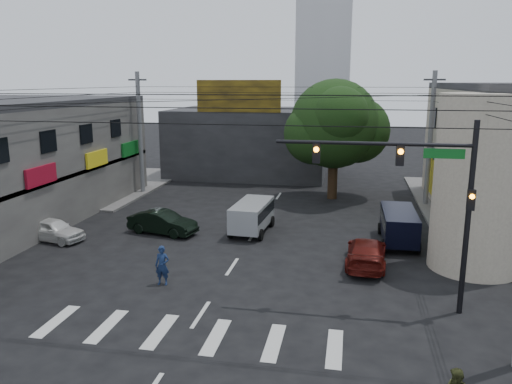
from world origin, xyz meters
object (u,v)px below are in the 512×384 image
(traffic_gantry, at_px, (422,185))
(dark_sedan, at_px, (163,222))
(utility_pole_far_left, at_px, (140,134))
(traffic_officer, at_px, (162,265))
(silver_minivan, at_px, (252,217))
(white_compact, at_px, (53,230))
(maroon_sedan, at_px, (366,252))
(navy_van, at_px, (399,227))
(utility_pole_far_right, at_px, (430,140))
(street_tree, at_px, (334,124))

(traffic_gantry, xyz_separation_m, dark_sedan, (-12.93, 7.34, -4.17))
(utility_pole_far_left, xyz_separation_m, traffic_officer, (8.08, -16.57, -3.75))
(utility_pole_far_left, height_order, silver_minivan, utility_pole_far_left)
(white_compact, xyz_separation_m, maroon_sedan, (16.66, -0.59, 0.03))
(white_compact, height_order, maroon_sedan, maroon_sedan)
(utility_pole_far_left, xyz_separation_m, maroon_sedan, (16.66, -12.59, -3.96))
(utility_pole_far_left, bearing_deg, white_compact, -90.00)
(utility_pole_far_left, relative_size, silver_minivan, 2.21)
(traffic_gantry, bearing_deg, navy_van, 89.33)
(traffic_gantry, distance_m, navy_van, 9.00)
(navy_van, bearing_deg, utility_pole_far_right, -16.69)
(street_tree, height_order, utility_pole_far_left, utility_pole_far_left)
(traffic_gantry, xyz_separation_m, traffic_officer, (-10.25, 0.43, -3.98))
(white_compact, bearing_deg, silver_minivan, -59.12)
(traffic_gantry, height_order, utility_pole_far_left, utility_pole_far_left)
(street_tree, xyz_separation_m, utility_pole_far_right, (6.50, -1.00, -0.87))
(maroon_sedan, bearing_deg, white_compact, 0.80)
(maroon_sedan, xyz_separation_m, traffic_officer, (-8.58, -3.98, 0.21))
(utility_pole_far_left, relative_size, traffic_officer, 5.39)
(street_tree, distance_m, white_compact, 20.07)
(traffic_gantry, distance_m, traffic_officer, 11.00)
(utility_pole_far_left, distance_m, dark_sedan, 11.75)
(traffic_gantry, relative_size, navy_van, 1.61)
(maroon_sedan, height_order, traffic_officer, traffic_officer)
(utility_pole_far_right, xyz_separation_m, white_compact, (-21.00, -12.00, -3.98))
(utility_pole_far_left, bearing_deg, traffic_officer, -64.02)
(traffic_gantry, xyz_separation_m, maroon_sedan, (-1.67, 4.41, -4.19))
(traffic_officer, bearing_deg, utility_pole_far_left, 114.44)
(street_tree, distance_m, maroon_sedan, 14.58)
(navy_van, bearing_deg, utility_pole_far_left, 63.66)
(street_tree, relative_size, utility_pole_far_right, 0.95)
(utility_pole_far_right, relative_size, dark_sedan, 2.19)
(maroon_sedan, bearing_deg, utility_pole_far_right, -106.21)
(traffic_gantry, distance_m, silver_minivan, 12.37)
(navy_van, relative_size, traffic_officer, 2.62)
(silver_minivan, bearing_deg, maroon_sedan, -119.64)
(utility_pole_far_right, bearing_deg, traffic_gantry, -98.94)
(utility_pole_far_right, height_order, maroon_sedan, utility_pole_far_right)
(traffic_gantry, xyz_separation_m, navy_van, (0.09, 8.10, -3.94))
(silver_minivan, xyz_separation_m, traffic_officer, (-2.26, -8.14, -0.02))
(navy_van, bearing_deg, street_tree, 21.05)
(white_compact, relative_size, navy_van, 0.86)
(utility_pole_far_left, relative_size, white_compact, 2.39)
(utility_pole_far_left, xyz_separation_m, dark_sedan, (5.40, -9.67, -3.94))
(traffic_officer, bearing_deg, maroon_sedan, 23.34)
(dark_sedan, xyz_separation_m, navy_van, (13.02, 0.76, 0.23))
(utility_pole_far_left, height_order, maroon_sedan, utility_pole_far_left)
(maroon_sedan, relative_size, navy_van, 1.01)
(silver_minivan, bearing_deg, white_compact, 112.77)
(silver_minivan, distance_m, navy_van, 8.10)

